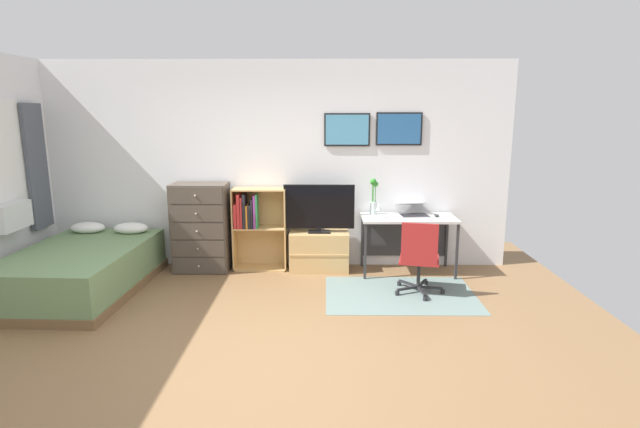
{
  "coord_description": "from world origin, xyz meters",
  "views": [
    {
      "loc": [
        0.64,
        -4.1,
        2.07
      ],
      "look_at": [
        0.58,
        1.5,
        0.89
      ],
      "focal_mm": 27.88,
      "sensor_mm": 36.0,
      "label": 1
    }
  ],
  "objects_px": {
    "dresser": "(201,227)",
    "television": "(319,209)",
    "bed": "(82,269)",
    "laptop": "(413,210)",
    "office_chair": "(419,256)",
    "computer_mouse": "(437,215)",
    "desk": "(407,226)",
    "bamboo_vase": "(373,197)",
    "tv_stand": "(319,251)",
    "bookshelf": "(254,222)",
    "wine_glass": "(379,208)"
  },
  "relations": [
    {
      "from": "dresser",
      "to": "wine_glass",
      "type": "bearing_deg",
      "value": -4.45
    },
    {
      "from": "bed",
      "to": "laptop",
      "type": "xyz_separation_m",
      "value": [
        3.94,
        0.84,
        0.54
      ]
    },
    {
      "from": "desk",
      "to": "bed",
      "type": "bearing_deg",
      "value": -168.28
    },
    {
      "from": "office_chair",
      "to": "wine_glass",
      "type": "height_order",
      "value": "wine_glass"
    },
    {
      "from": "dresser",
      "to": "office_chair",
      "type": "distance_m",
      "value": 2.81
    },
    {
      "from": "tv_stand",
      "to": "office_chair",
      "type": "xyz_separation_m",
      "value": [
        1.14,
        -0.9,
        0.2
      ]
    },
    {
      "from": "laptop",
      "to": "office_chair",
      "type": "bearing_deg",
      "value": -101.33
    },
    {
      "from": "desk",
      "to": "laptop",
      "type": "height_order",
      "value": "laptop"
    },
    {
      "from": "dresser",
      "to": "laptop",
      "type": "height_order",
      "value": "dresser"
    },
    {
      "from": "office_chair",
      "to": "bed",
      "type": "bearing_deg",
      "value": -169.11
    },
    {
      "from": "dresser",
      "to": "wine_glass",
      "type": "relative_size",
      "value": 6.39
    },
    {
      "from": "bookshelf",
      "to": "laptop",
      "type": "relative_size",
      "value": 2.45
    },
    {
      "from": "desk",
      "to": "tv_stand",
      "type": "bearing_deg",
      "value": 179.14
    },
    {
      "from": "office_chair",
      "to": "desk",
      "type": "bearing_deg",
      "value": 101.85
    },
    {
      "from": "bed",
      "to": "computer_mouse",
      "type": "height_order",
      "value": "computer_mouse"
    },
    {
      "from": "bed",
      "to": "television",
      "type": "xyz_separation_m",
      "value": [
        2.73,
        0.8,
        0.56
      ]
    },
    {
      "from": "computer_mouse",
      "to": "office_chair",
      "type": "bearing_deg",
      "value": -113.82
    },
    {
      "from": "dresser",
      "to": "bookshelf",
      "type": "distance_m",
      "value": 0.69
    },
    {
      "from": "tv_stand",
      "to": "wine_glass",
      "type": "distance_m",
      "value": 0.99
    },
    {
      "from": "tv_stand",
      "to": "laptop",
      "type": "height_order",
      "value": "laptop"
    },
    {
      "from": "laptop",
      "to": "desk",
      "type": "bearing_deg",
      "value": -156.83
    },
    {
      "from": "bamboo_vase",
      "to": "computer_mouse",
      "type": "bearing_deg",
      "value": -10.77
    },
    {
      "from": "wine_glass",
      "to": "dresser",
      "type": "bearing_deg",
      "value": 175.55
    },
    {
      "from": "television",
      "to": "computer_mouse",
      "type": "distance_m",
      "value": 1.5
    },
    {
      "from": "computer_mouse",
      "to": "laptop",
      "type": "bearing_deg",
      "value": 159.58
    },
    {
      "from": "dresser",
      "to": "bookshelf",
      "type": "relative_size",
      "value": 1.07
    },
    {
      "from": "dresser",
      "to": "computer_mouse",
      "type": "bearing_deg",
      "value": -1.3
    },
    {
      "from": "bed",
      "to": "office_chair",
      "type": "bearing_deg",
      "value": 0.87
    },
    {
      "from": "bookshelf",
      "to": "bamboo_vase",
      "type": "relative_size",
      "value": 2.29
    },
    {
      "from": "dresser",
      "to": "laptop",
      "type": "distance_m",
      "value": 2.75
    },
    {
      "from": "office_chair",
      "to": "laptop",
      "type": "height_order",
      "value": "laptop"
    },
    {
      "from": "wine_glass",
      "to": "computer_mouse",
      "type": "bearing_deg",
      "value": 8.27
    },
    {
      "from": "television",
      "to": "computer_mouse",
      "type": "relative_size",
      "value": 8.73
    },
    {
      "from": "dresser",
      "to": "bamboo_vase",
      "type": "xyz_separation_m",
      "value": [
        2.23,
        0.08,
        0.39
      ]
    },
    {
      "from": "desk",
      "to": "computer_mouse",
      "type": "xyz_separation_m",
      "value": [
        0.36,
        -0.07,
        0.15
      ]
    },
    {
      "from": "bookshelf",
      "to": "tv_stand",
      "type": "bearing_deg",
      "value": -3.62
    },
    {
      "from": "laptop",
      "to": "wine_glass",
      "type": "height_order",
      "value": "wine_glass"
    },
    {
      "from": "bamboo_vase",
      "to": "office_chair",
      "type": "bearing_deg",
      "value": -65.75
    },
    {
      "from": "office_chair",
      "to": "bamboo_vase",
      "type": "distance_m",
      "value": 1.17
    },
    {
      "from": "tv_stand",
      "to": "wine_glass",
      "type": "relative_size",
      "value": 4.26
    },
    {
      "from": "bookshelf",
      "to": "bamboo_vase",
      "type": "bearing_deg",
      "value": 0.5
    },
    {
      "from": "office_chair",
      "to": "computer_mouse",
      "type": "xyz_separation_m",
      "value": [
        0.36,
        0.81,
        0.3
      ]
    },
    {
      "from": "bed",
      "to": "office_chair",
      "type": "height_order",
      "value": "office_chair"
    },
    {
      "from": "dresser",
      "to": "television",
      "type": "xyz_separation_m",
      "value": [
        1.53,
        -0.01,
        0.25
      ]
    },
    {
      "from": "dresser",
      "to": "computer_mouse",
      "type": "xyz_separation_m",
      "value": [
        3.03,
        -0.07,
        0.18
      ]
    },
    {
      "from": "dresser",
      "to": "television",
      "type": "bearing_deg",
      "value": -0.28
    },
    {
      "from": "bamboo_vase",
      "to": "tv_stand",
      "type": "bearing_deg",
      "value": -174.55
    },
    {
      "from": "office_chair",
      "to": "laptop",
      "type": "relative_size",
      "value": 1.96
    },
    {
      "from": "television",
      "to": "office_chair",
      "type": "relative_size",
      "value": 1.06
    },
    {
      "from": "desk",
      "to": "office_chair",
      "type": "distance_m",
      "value": 0.89
    }
  ]
}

